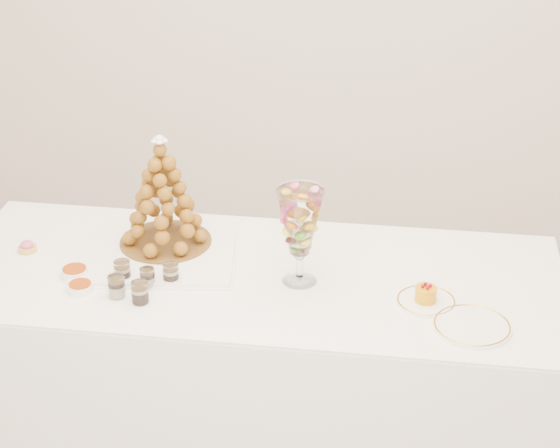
# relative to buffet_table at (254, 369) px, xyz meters

# --- Properties ---
(room_walls) EXTENTS (4.54, 4.04, 2.82)m
(room_walls) POSITION_rel_buffet_table_xyz_m (0.08, -0.14, 1.38)
(room_walls) COLOR silver
(room_walls) RESTS_ON ground
(buffet_table) EXTENTS (2.13, 0.86, 0.81)m
(buffet_table) POSITION_rel_buffet_table_xyz_m (0.00, 0.00, 0.00)
(buffet_table) COLOR white
(buffet_table) RESTS_ON ground
(lace_tray) EXTENTS (0.59, 0.47, 0.02)m
(lace_tray) POSITION_rel_buffet_table_xyz_m (-0.35, 0.05, 0.41)
(lace_tray) COLOR white
(lace_tray) RESTS_ON buffet_table
(macaron_vase) EXTENTS (0.15, 0.15, 0.34)m
(macaron_vase) POSITION_rel_buffet_table_xyz_m (0.17, -0.03, 0.62)
(macaron_vase) COLOR white
(macaron_vase) RESTS_ON buffet_table
(cake_plate) EXTENTS (0.20, 0.20, 0.01)m
(cake_plate) POSITION_rel_buffet_table_xyz_m (0.59, -0.10, 0.41)
(cake_plate) COLOR white
(cake_plate) RESTS_ON buffet_table
(spare_plate) EXTENTS (0.25, 0.25, 0.01)m
(spare_plate) POSITION_rel_buffet_table_xyz_m (0.74, -0.23, 0.41)
(spare_plate) COLOR white
(spare_plate) RESTS_ON buffet_table
(pink_tart) EXTENTS (0.07, 0.07, 0.04)m
(pink_tart) POSITION_rel_buffet_table_xyz_m (-0.83, 0.04, 0.42)
(pink_tart) COLOR tan
(pink_tart) RESTS_ON buffet_table
(verrine_a) EXTENTS (0.06, 0.06, 0.07)m
(verrine_a) POSITION_rel_buffet_table_xyz_m (-0.43, -0.11, 0.44)
(verrine_a) COLOR white
(verrine_a) RESTS_ON buffet_table
(verrine_b) EXTENTS (0.06, 0.06, 0.07)m
(verrine_b) POSITION_rel_buffet_table_xyz_m (-0.33, -0.14, 0.44)
(verrine_b) COLOR white
(verrine_b) RESTS_ON buffet_table
(verrine_c) EXTENTS (0.06, 0.06, 0.07)m
(verrine_c) POSITION_rel_buffet_table_xyz_m (-0.26, -0.11, 0.44)
(verrine_c) COLOR white
(verrine_c) RESTS_ON buffet_table
(verrine_d) EXTENTS (0.07, 0.07, 0.08)m
(verrine_d) POSITION_rel_buffet_table_xyz_m (-0.42, -0.21, 0.44)
(verrine_d) COLOR white
(verrine_d) RESTS_ON buffet_table
(verrine_e) EXTENTS (0.07, 0.07, 0.08)m
(verrine_e) POSITION_rel_buffet_table_xyz_m (-0.33, -0.24, 0.44)
(verrine_e) COLOR white
(verrine_e) RESTS_ON buffet_table
(ramekin_back) EXTENTS (0.09, 0.09, 0.03)m
(ramekin_back) POSITION_rel_buffet_table_xyz_m (-0.60, -0.11, 0.42)
(ramekin_back) COLOR white
(ramekin_back) RESTS_ON buffet_table
(ramekin_front) EXTENTS (0.08, 0.08, 0.03)m
(ramekin_front) POSITION_rel_buffet_table_xyz_m (-0.55, -0.20, 0.42)
(ramekin_front) COLOR white
(ramekin_front) RESTS_ON buffet_table
(croquembouche) EXTENTS (0.33, 0.33, 0.41)m
(croquembouche) POSITION_rel_buffet_table_xyz_m (-0.34, 0.14, 0.62)
(croquembouche) COLOR brown
(croquembouche) RESTS_ON lace_tray
(mousse_cake) EXTENTS (0.07, 0.07, 0.06)m
(mousse_cake) POSITION_rel_buffet_table_xyz_m (0.59, -0.11, 0.44)
(mousse_cake) COLOR orange
(mousse_cake) RESTS_ON cake_plate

